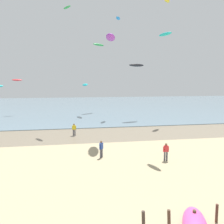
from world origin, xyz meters
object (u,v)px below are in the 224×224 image
(person_right_flank, at_px, (166,151))
(kite_aloft_4, at_px, (99,45))
(kite_aloft_6, at_px, (137,65))
(kite_aloft_7, at_px, (167,0))
(kite_aloft_9, at_px, (110,37))
(person_by_waterline, at_px, (101,149))
(kite_aloft_5, at_px, (67,7))
(kite_aloft_2, at_px, (17,80))
(kite_aloft_0, at_px, (85,85))
(kite_aloft_8, at_px, (165,34))
(kite_aloft_1, at_px, (118,18))
(person_mid_beach, at_px, (74,129))

(person_right_flank, distance_m, kite_aloft_4, 40.45)
(kite_aloft_6, xyz_separation_m, kite_aloft_7, (4.69, -2.66, 11.24))
(kite_aloft_9, bearing_deg, person_right_flank, -150.73)
(person_by_waterline, xyz_separation_m, kite_aloft_5, (-3.39, 14.70, 17.61))
(person_right_flank, bearing_deg, kite_aloft_7, 68.46)
(person_by_waterline, height_order, kite_aloft_2, kite_aloft_2)
(person_right_flank, xyz_separation_m, kite_aloft_0, (-6.33, 28.93, 5.87))
(kite_aloft_0, xyz_separation_m, kite_aloft_8, (7.13, -25.90, 5.43))
(person_by_waterline, distance_m, kite_aloft_4, 38.83)
(person_right_flank, distance_m, kite_aloft_9, 15.21)
(kite_aloft_1, bearing_deg, person_right_flank, 19.03)
(kite_aloft_6, bearing_deg, person_by_waterline, 49.87)
(person_right_flank, height_order, kite_aloft_9, kite_aloft_9)
(person_mid_beach, bearing_deg, kite_aloft_5, 97.40)
(kite_aloft_4, height_order, kite_aloft_9, kite_aloft_4)
(kite_aloft_6, xyz_separation_m, kite_aloft_8, (-2.65, -20.26, 1.60))
(kite_aloft_6, height_order, kite_aloft_9, kite_aloft_9)
(kite_aloft_6, relative_size, kite_aloft_8, 1.78)
(kite_aloft_2, bearing_deg, kite_aloft_5, -70.95)
(person_mid_beach, height_order, kite_aloft_6, kite_aloft_6)
(person_right_flank, xyz_separation_m, kite_aloft_1, (0.60, 27.65, 19.46))
(person_right_flank, bearing_deg, kite_aloft_5, 119.40)
(kite_aloft_8, bearing_deg, kite_aloft_5, -160.42)
(person_by_waterline, xyz_separation_m, person_right_flank, (5.94, -1.85, 0.00))
(kite_aloft_4, distance_m, kite_aloft_6, 16.27)
(kite_aloft_5, distance_m, kite_aloft_7, 18.24)
(person_right_flank, bearing_deg, kite_aloft_2, 122.56)
(person_right_flank, height_order, kite_aloft_0, kite_aloft_0)
(kite_aloft_5, bearing_deg, kite_aloft_1, 106.66)
(kite_aloft_5, bearing_deg, kite_aloft_9, 2.50)
(kite_aloft_1, distance_m, kite_aloft_5, 15.01)
(kite_aloft_2, relative_size, kite_aloft_4, 0.62)
(person_by_waterline, distance_m, person_right_flank, 6.22)
(kite_aloft_0, relative_size, kite_aloft_7, 1.37)
(kite_aloft_0, height_order, kite_aloft_6, kite_aloft_6)
(person_right_flank, distance_m, kite_aloft_1, 33.82)
(person_mid_beach, distance_m, person_right_flank, 14.24)
(kite_aloft_1, height_order, kite_aloft_7, kite_aloft_7)
(person_by_waterline, distance_m, kite_aloft_6, 25.33)
(kite_aloft_2, bearing_deg, kite_aloft_9, -71.42)
(kite_aloft_4, bearing_deg, kite_aloft_8, 58.49)
(person_mid_beach, distance_m, kite_aloft_5, 18.38)
(kite_aloft_4, bearing_deg, kite_aloft_9, 50.05)
(person_by_waterline, relative_size, kite_aloft_2, 0.79)
(kite_aloft_6, bearing_deg, kite_aloft_5, 11.31)
(kite_aloft_7, bearing_deg, person_mid_beach, -21.18)
(kite_aloft_0, bearing_deg, kite_aloft_1, -111.31)
(kite_aloft_0, distance_m, kite_aloft_4, 13.37)
(person_mid_beach, bearing_deg, kite_aloft_4, 76.65)
(person_mid_beach, height_order, kite_aloft_1, kite_aloft_1)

